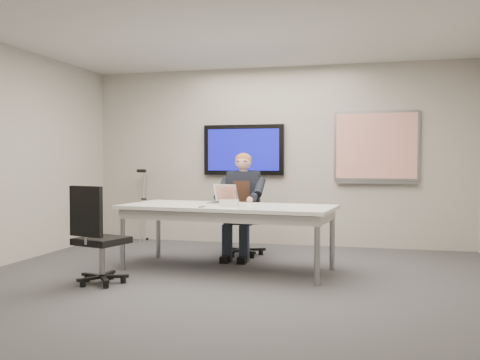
% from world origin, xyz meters
% --- Properties ---
extents(floor, '(6.00, 6.00, 0.02)m').
position_xyz_m(floor, '(0.00, 0.00, 0.00)').
color(floor, '#373739').
rests_on(floor, ground).
extents(ceiling, '(6.00, 6.00, 0.02)m').
position_xyz_m(ceiling, '(0.00, 0.00, 2.80)').
color(ceiling, silver).
rests_on(ceiling, wall_back).
extents(wall_back, '(6.00, 0.02, 2.80)m').
position_xyz_m(wall_back, '(0.00, 3.00, 1.40)').
color(wall_back, '#ACA59B').
rests_on(wall_back, ground).
extents(wall_front, '(6.00, 0.02, 2.80)m').
position_xyz_m(wall_front, '(0.00, -3.00, 1.40)').
color(wall_front, '#ACA59B').
rests_on(wall_front, ground).
extents(conference_table, '(2.65, 1.31, 0.79)m').
position_xyz_m(conference_table, '(-0.19, 0.88, 0.70)').
color(conference_table, silver).
rests_on(conference_table, ground).
extents(tv_display, '(1.30, 0.09, 0.80)m').
position_xyz_m(tv_display, '(-0.50, 2.95, 1.50)').
color(tv_display, black).
rests_on(tv_display, wall_back).
extents(whiteboard, '(1.25, 0.08, 1.10)m').
position_xyz_m(whiteboard, '(1.55, 2.97, 1.53)').
color(whiteboard, gray).
rests_on(whiteboard, wall_back).
extents(office_chair_far, '(0.70, 0.70, 1.13)m').
position_xyz_m(office_chair_far, '(-0.25, 1.94, 0.35)').
color(office_chair_far, black).
rests_on(office_chair_far, ground).
extents(office_chair_near, '(0.62, 0.62, 1.06)m').
position_xyz_m(office_chair_near, '(-1.32, -0.21, 0.33)').
color(office_chair_near, black).
rests_on(office_chair_near, ground).
extents(seated_person, '(0.47, 0.80, 1.43)m').
position_xyz_m(seated_person, '(-0.23, 1.67, 0.58)').
color(seated_person, '#212937').
rests_on(seated_person, office_chair_far).
extents(crutch, '(0.20, 0.51, 1.25)m').
position_xyz_m(crutch, '(-2.16, 2.81, 0.61)').
color(crutch, '#9EA0A6').
rests_on(crutch, ground).
extents(laptop, '(0.39, 0.40, 0.24)m').
position_xyz_m(laptop, '(-0.31, 1.13, 0.85)').
color(laptop, '#ABABAE').
rests_on(laptop, conference_table).
extents(name_tent, '(0.23, 0.07, 0.09)m').
position_xyz_m(name_tent, '(-0.10, 0.63, 0.83)').
color(name_tent, silver).
rests_on(name_tent, conference_table).
extents(pen, '(0.03, 0.15, 0.01)m').
position_xyz_m(pen, '(-0.40, 0.52, 0.79)').
color(pen, black).
rests_on(pen, conference_table).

